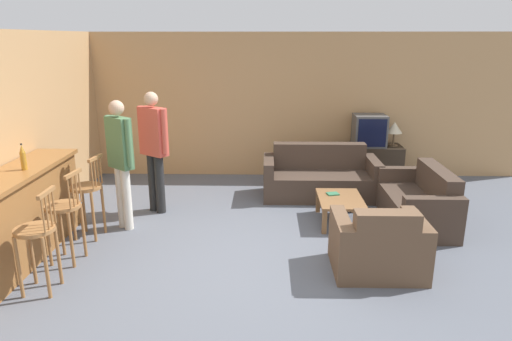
{
  "coord_description": "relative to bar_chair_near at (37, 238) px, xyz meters",
  "views": [
    {
      "loc": [
        -0.0,
        -4.79,
        2.51
      ],
      "look_at": [
        -0.14,
        0.86,
        0.85
      ],
      "focal_mm": 32.0,
      "sensor_mm": 36.0,
      "label": 1
    }
  ],
  "objects": [
    {
      "name": "ground_plane",
      "position": [
        2.28,
        0.68,
        -0.59
      ],
      "size": [
        24.0,
        24.0,
        0.0
      ],
      "primitive_type": "plane",
      "color": "#565B66"
    },
    {
      "name": "bar_counter",
      "position": [
        -0.56,
        0.65,
        -0.06
      ],
      "size": [
        0.55,
        2.37,
        1.05
      ],
      "color": "brown",
      "rests_on": "ground_plane"
    },
    {
      "name": "bar_chair_near",
      "position": [
        0.0,
        0.0,
        0.0
      ],
      "size": [
        0.4,
        0.4,
        1.09
      ],
      "color": "#996638",
      "rests_on": "ground_plane"
    },
    {
      "name": "loveseat_right",
      "position": [
        4.4,
        1.88,
        -0.3
      ],
      "size": [
        0.76,
        1.5,
        0.79
      ],
      "color": "#423328",
      "rests_on": "ground_plane"
    },
    {
      "name": "person_by_window",
      "position": [
        0.66,
        2.25,
        0.42
      ],
      "size": [
        0.48,
        0.4,
        1.78
      ],
      "color": "black",
      "rests_on": "ground_plane"
    },
    {
      "name": "couch_far",
      "position": [
        3.15,
        3.0,
        -0.29
      ],
      "size": [
        1.84,
        0.83,
        0.83
      ],
      "color": "#423328",
      "rests_on": "ground_plane"
    },
    {
      "name": "book_on_table",
      "position": [
        3.22,
        2.03,
        -0.22
      ],
      "size": [
        0.19,
        0.16,
        0.02
      ],
      "color": "#33704C",
      "rests_on": "coffee_table"
    },
    {
      "name": "wall_left",
      "position": [
        -0.89,
        1.94,
        0.71
      ],
      "size": [
        0.08,
        8.52,
        2.6
      ],
      "color": "tan",
      "rests_on": "ground_plane"
    },
    {
      "name": "bar_chair_far",
      "position": [
        -0.0,
        1.33,
        0.0
      ],
      "size": [
        0.43,
        0.43,
        1.09
      ],
      "color": "#996638",
      "rests_on": "ground_plane"
    },
    {
      "name": "table_lamp",
      "position": [
        4.53,
        3.85,
        0.37
      ],
      "size": [
        0.28,
        0.28,
        0.43
      ],
      "color": "brown",
      "rests_on": "tv_unit"
    },
    {
      "name": "tv",
      "position": [
        4.09,
        3.85,
        0.33
      ],
      "size": [
        0.55,
        0.47,
        0.55
      ],
      "color": "#4C4C4C",
      "rests_on": "tv_unit"
    },
    {
      "name": "coffee_table",
      "position": [
        3.31,
        1.88,
        -0.28
      ],
      "size": [
        0.6,
        0.86,
        0.36
      ],
      "color": "brown",
      "rests_on": "ground_plane"
    },
    {
      "name": "bottle",
      "position": [
        -0.48,
        0.82,
        0.6
      ],
      "size": [
        0.06,
        0.06,
        0.31
      ],
      "color": "#B27A23",
      "rests_on": "bar_counter"
    },
    {
      "name": "wall_back",
      "position": [
        2.28,
        4.21,
        0.71
      ],
      "size": [
        9.4,
        0.08,
        2.6
      ],
      "color": "tan",
      "rests_on": "ground_plane"
    },
    {
      "name": "bar_chair_mid",
      "position": [
        -0.0,
        0.65,
        0.0
      ],
      "size": [
        0.43,
        0.43,
        1.09
      ],
      "color": "#996638",
      "rests_on": "ground_plane"
    },
    {
      "name": "tv_unit",
      "position": [
        4.09,
        3.85,
        -0.27
      ],
      "size": [
        1.19,
        0.52,
        0.65
      ],
      "color": "#2D2319",
      "rests_on": "ground_plane"
    },
    {
      "name": "person_by_counter",
      "position": [
        0.37,
        1.63,
        0.41
      ],
      "size": [
        0.41,
        0.36,
        1.74
      ],
      "color": "silver",
      "rests_on": "ground_plane"
    },
    {
      "name": "armchair_near",
      "position": [
        3.51,
        0.48,
        -0.29
      ],
      "size": [
        0.98,
        0.79,
        0.8
      ],
      "color": "brown",
      "rests_on": "ground_plane"
    }
  ]
}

